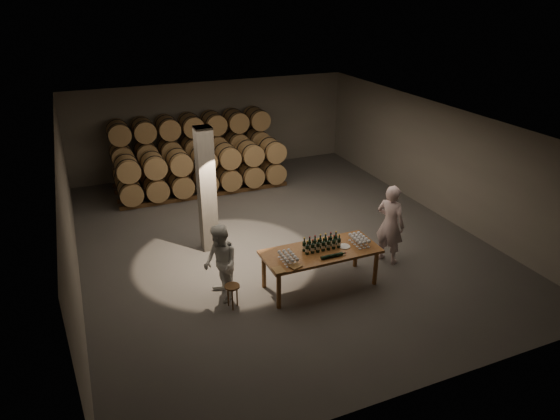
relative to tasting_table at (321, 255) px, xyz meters
name	(u,v)px	position (x,y,z in m)	size (l,w,h in m)	color
room	(207,190)	(-1.80, 2.70, 0.80)	(12.00, 12.00, 12.00)	#53514E
tasting_table	(321,255)	(0.00, 0.00, 0.00)	(2.60, 1.10, 0.90)	brown
barrel_stack_back	(193,147)	(-0.96, 7.70, 0.40)	(5.48, 0.95, 2.31)	brown
barrel_stack_front	(204,170)	(-0.96, 6.30, 0.03)	(5.48, 0.95, 1.57)	brown
bottle_cluster	(322,245)	(0.04, 0.04, 0.22)	(0.86, 0.23, 0.33)	black
lying_bottles	(332,256)	(0.09, -0.37, 0.14)	(0.60, 0.08, 0.08)	black
glass_cluster_left	(288,256)	(-0.84, -0.14, 0.22)	(0.30, 0.52, 0.16)	silver
glass_cluster_right	(359,238)	(0.94, -0.05, 0.24)	(0.31, 0.53, 0.19)	silver
plate	(344,246)	(0.56, -0.05, 0.11)	(0.27, 0.27, 0.02)	silver
notebook_near	(295,266)	(-0.80, -0.42, 0.12)	(0.24, 0.19, 0.03)	olive
notebook_corner	(279,270)	(-1.18, -0.42, 0.12)	(0.22, 0.28, 0.02)	olive
pen	(298,266)	(-0.74, -0.42, 0.11)	(0.01, 0.01, 0.13)	black
stool	(232,290)	(-2.07, -0.04, -0.36)	(0.32, 0.32, 0.53)	brown
person_man	(390,224)	(2.04, 0.36, 0.20)	(0.72, 0.48, 1.99)	beige
person_woman	(221,263)	(-2.17, 0.38, 0.07)	(0.84, 0.65, 1.72)	silver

